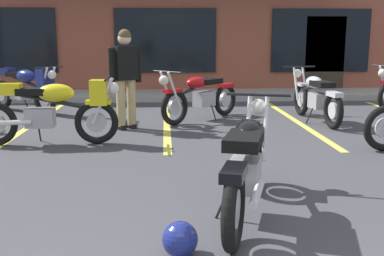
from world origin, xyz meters
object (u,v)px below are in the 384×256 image
motorcycle_green_cafe_racer (25,87)px  motorcycle_silver_naked (316,97)px  motorcycle_cream_vintage (200,96)px  person_in_black_shirt (125,73)px  motorcycle_red_sportbike (54,109)px  motorcycle_foreground_classic (247,163)px  helmet_on_pavement (180,239)px

motorcycle_green_cafe_racer → motorcycle_silver_naked: bearing=-13.9°
motorcycle_cream_vintage → person_in_black_shirt: (-1.32, -0.77, 0.49)m
motorcycle_silver_naked → motorcycle_green_cafe_racer: (-5.68, 1.41, 0.07)m
motorcycle_red_sportbike → motorcycle_foreground_classic: bearing=-50.7°
motorcycle_foreground_classic → helmet_on_pavement: (-0.61, -0.78, -0.33)m
motorcycle_foreground_classic → person_in_black_shirt: 4.20m
motorcycle_foreground_classic → motorcycle_silver_naked: size_ratio=0.97×
person_in_black_shirt → motorcycle_green_cafe_racer: bearing=139.0°
motorcycle_red_sportbike → motorcycle_cream_vintage: (2.27, 1.87, -0.07)m
motorcycle_green_cafe_racer → helmet_on_pavement: size_ratio=6.84×
motorcycle_green_cafe_racer → helmet_on_pavement: motorcycle_green_cafe_racer is taller
motorcycle_red_sportbike → motorcycle_green_cafe_racer: bearing=112.9°
motorcycle_foreground_classic → motorcycle_green_cafe_racer: 6.90m
motorcycle_red_sportbike → motorcycle_cream_vintage: same height
motorcycle_cream_vintage → helmet_on_pavement: (-0.57, -5.49, -0.33)m
motorcycle_foreground_classic → motorcycle_green_cafe_racer: size_ratio=1.15×
motorcycle_red_sportbike → motorcycle_green_cafe_racer: same height
motorcycle_silver_naked → motorcycle_cream_vintage: 2.14m
motorcycle_silver_naked → helmet_on_pavement: motorcycle_silver_naked is taller
motorcycle_silver_naked → helmet_on_pavement: size_ratio=8.11×
motorcycle_foreground_classic → person_in_black_shirt: person_in_black_shirt is taller
motorcycle_foreground_classic → person_in_black_shirt: size_ratio=1.23×
person_in_black_shirt → helmet_on_pavement: (0.76, -4.72, -0.82)m
motorcycle_foreground_classic → helmet_on_pavement: motorcycle_foreground_classic is taller
motorcycle_green_cafe_racer → motorcycle_cream_vintage: size_ratio=1.07×
motorcycle_red_sportbike → helmet_on_pavement: (1.71, -3.62, -0.40)m
motorcycle_silver_naked → person_in_black_shirt: (-3.44, -0.53, 0.49)m
motorcycle_green_cafe_racer → helmet_on_pavement: (2.99, -6.66, -0.40)m
motorcycle_green_cafe_racer → motorcycle_cream_vintage: 3.74m
motorcycle_silver_naked → motorcycle_cream_vintage: bearing=173.6°
motorcycle_foreground_classic → motorcycle_cream_vintage: same height
motorcycle_red_sportbike → motorcycle_green_cafe_racer: (-1.28, 3.04, 0.00)m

